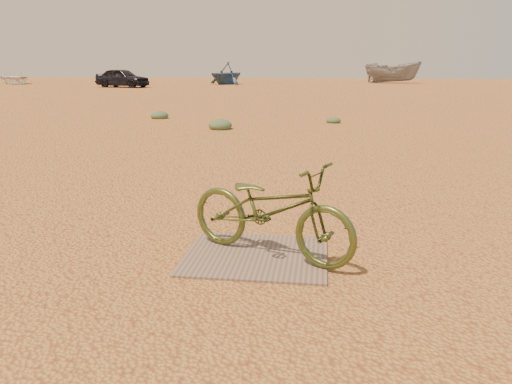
# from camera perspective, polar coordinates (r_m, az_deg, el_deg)

# --- Properties ---
(ground) EXTENTS (120.00, 120.00, 0.00)m
(ground) POSITION_cam_1_polar(r_m,az_deg,el_deg) (4.38, -6.93, -9.85)
(ground) COLOR #C18C3E
(ground) RESTS_ON ground
(plywood_board) EXTENTS (1.35, 1.16, 0.02)m
(plywood_board) POSITION_cam_1_polar(r_m,az_deg,el_deg) (4.81, -0.00, -7.29)
(plywood_board) COLOR #7B6555
(plywood_board) RESTS_ON ground
(bicycle) EXTENTS (1.83, 1.28, 0.91)m
(bicycle) POSITION_cam_1_polar(r_m,az_deg,el_deg) (4.65, 1.66, -1.99)
(bicycle) COLOR #425022
(bicycle) RESTS_ON plywood_board
(car) EXTENTS (4.45, 2.61, 1.42)m
(car) POSITION_cam_1_polar(r_m,az_deg,el_deg) (40.43, -15.04, 12.49)
(car) COLOR black
(car) RESTS_ON ground
(boat_near_left) EXTENTS (5.84, 5.96, 1.01)m
(boat_near_left) POSITION_cam_1_polar(r_m,az_deg,el_deg) (50.74, -25.95, 11.63)
(boat_near_left) COLOR silver
(boat_near_left) RESTS_ON ground
(boat_far_left) EXTENTS (4.62, 4.78, 1.93)m
(boat_far_left) POSITION_cam_1_polar(r_m,az_deg,el_deg) (44.61, -3.41, 13.41)
(boat_far_left) COLOR #335176
(boat_far_left) RESTS_ON ground
(boat_mid_right) EXTENTS (5.30, 2.71, 1.96)m
(boat_mid_right) POSITION_cam_1_polar(r_m,az_deg,el_deg) (49.14, 15.34, 13.05)
(boat_mid_right) COLOR gray
(boat_mid_right) RESTS_ON ground
(kale_a) EXTENTS (0.66, 0.66, 0.36)m
(kale_a) POSITION_cam_1_polar(r_m,az_deg,el_deg) (14.19, -4.09, 7.19)
(kale_a) COLOR #547049
(kale_a) RESTS_ON ground
(kale_b) EXTENTS (0.45, 0.45, 0.25)m
(kale_b) POSITION_cam_1_polar(r_m,az_deg,el_deg) (15.85, 8.84, 7.82)
(kale_b) COLOR #547049
(kale_b) RESTS_ON ground
(kale_c) EXTENTS (0.59, 0.59, 0.33)m
(kale_c) POSITION_cam_1_polar(r_m,az_deg,el_deg) (17.25, -10.95, 8.26)
(kale_c) COLOR #547049
(kale_c) RESTS_ON ground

